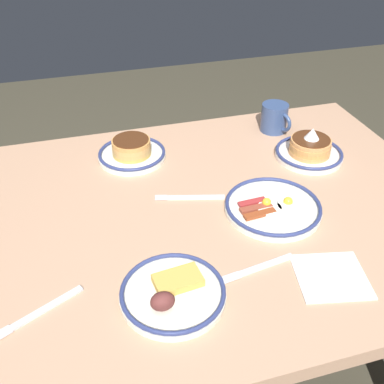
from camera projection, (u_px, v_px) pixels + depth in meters
The scene contains 11 objects.
ground_plane at pixel (208, 371), 1.60m from camera, with size 6.00×6.00×0.00m, color #413C2D.
dining_table at pixel (213, 236), 1.23m from camera, with size 1.29×0.97×0.74m.
plate_near_main at pixel (132, 151), 1.36m from camera, with size 0.20×0.20×0.06m.
plate_center_pancakes at pixel (273, 207), 1.15m from camera, with size 0.25×0.25×0.04m.
plate_far_companion at pixel (309, 150), 1.36m from camera, with size 0.20×0.20×0.10m.
plate_far_side at pixel (172, 293), 0.91m from camera, with size 0.22×0.22×0.05m.
coffee_mug at pixel (275, 118), 1.48m from camera, with size 0.09×0.12×0.09m.
paper_napkin at pixel (331, 276), 0.97m from camera, with size 0.15×0.14×0.00m, color white.
fork_near at pixel (189, 197), 1.20m from camera, with size 0.19×0.06×0.01m.
fork_far at pixel (40, 312), 0.89m from camera, with size 0.17×0.10×0.01m.
butter_knife at pixel (249, 271), 0.98m from camera, with size 0.23×0.05×0.01m.
Camera 1 is at (0.31, 0.87, 1.46)m, focal length 41.97 mm.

